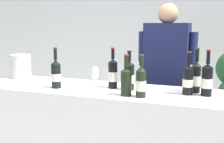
{
  "coord_description": "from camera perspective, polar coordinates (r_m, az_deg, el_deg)",
  "views": [
    {
      "loc": [
        0.89,
        -2.09,
        1.48
      ],
      "look_at": [
        0.15,
        0.0,
        1.1
      ],
      "focal_mm": 43.89,
      "sensor_mm": 36.0,
      "label": 1
    }
  ],
  "objects": [
    {
      "name": "wine_bottle_0",
      "position": [
        2.02,
        6.06,
        -2.09
      ],
      "size": [
        0.08,
        0.08,
        0.32
      ],
      "color": "black",
      "rests_on": "counter"
    },
    {
      "name": "person_server",
      "position": [
        2.86,
        11.09,
        -3.7
      ],
      "size": [
        0.59,
        0.27,
        1.68
      ],
      "color": "black",
      "rests_on": "ground_plane"
    },
    {
      "name": "wall_back",
      "position": [
        4.77,
        8.85,
        8.72
      ],
      "size": [
        8.0,
        0.1,
        2.8
      ],
      "primitive_type": "cube",
      "color": "silver",
      "rests_on": "ground_plane"
    },
    {
      "name": "ice_bucket",
      "position": [
        2.9,
        -18.44,
        1.09
      ],
      "size": [
        0.21,
        0.21,
        0.23
      ],
      "color": "silver",
      "rests_on": "counter"
    },
    {
      "name": "wine_bottle_4",
      "position": [
        2.17,
        19.18,
        -1.64
      ],
      "size": [
        0.08,
        0.08,
        0.35
      ],
      "color": "black",
      "rests_on": "counter"
    },
    {
      "name": "wine_bottle_7",
      "position": [
        2.24,
        3.59,
        -0.87
      ],
      "size": [
        0.09,
        0.09,
        0.32
      ],
      "color": "black",
      "rests_on": "counter"
    },
    {
      "name": "wine_bottle_5",
      "position": [
        2.17,
        15.55,
        -1.64
      ],
      "size": [
        0.08,
        0.08,
        0.33
      ],
      "color": "black",
      "rests_on": "counter"
    },
    {
      "name": "wine_bottle_6",
      "position": [
        2.35,
        -11.59,
        -0.5
      ],
      "size": [
        0.08,
        0.08,
        0.34
      ],
      "color": "black",
      "rests_on": "counter"
    },
    {
      "name": "wine_glass",
      "position": [
        2.27,
        -3.54,
        -0.53
      ],
      "size": [
        0.08,
        0.08,
        0.19
      ],
      "color": "silver",
      "rests_on": "counter"
    },
    {
      "name": "wine_bottle_2",
      "position": [
        2.3,
        0.17,
        -0.42
      ],
      "size": [
        0.08,
        0.08,
        0.34
      ],
      "color": "black",
      "rests_on": "counter"
    },
    {
      "name": "counter",
      "position": [
        2.48,
        -3.45,
        -14.12
      ],
      "size": [
        2.11,
        0.59,
        0.95
      ],
      "primitive_type": "cube",
      "color": "white",
      "rests_on": "ground_plane"
    },
    {
      "name": "wine_bottle_1",
      "position": [
        2.25,
        17.11,
        -1.06
      ],
      "size": [
        0.07,
        0.07,
        0.35
      ],
      "color": "black",
      "rests_on": "counter"
    },
    {
      "name": "wine_bottle_3",
      "position": [
        2.05,
        2.96,
        -1.86
      ],
      "size": [
        0.08,
        0.08,
        0.31
      ],
      "color": "black",
      "rests_on": "counter"
    }
  ]
}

